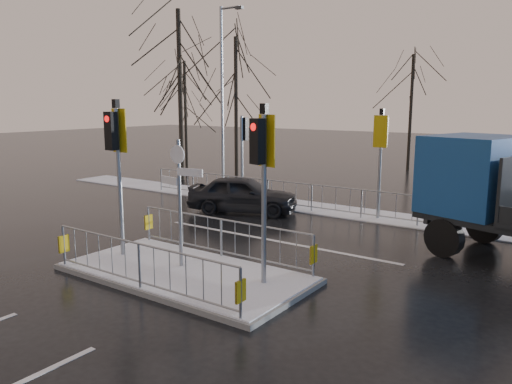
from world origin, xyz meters
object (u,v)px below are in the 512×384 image
Objects in this scene: traffic_island at (184,260)px; street_lamp_left at (223,93)px; car_far_lane at (243,194)px; flatbed_truck at (508,195)px.

street_lamp_left is (-6.42, 9.49, 4.10)m from traffic_island.
car_far_lane is (-3.03, 6.39, 0.30)m from traffic_island.
traffic_island is 12.17m from street_lamp_left.
street_lamp_left reaches higher than flatbed_truck.
street_lamp_left is (-12.38, 3.63, 2.80)m from flatbed_truck.
flatbed_truck is 0.89× the size of street_lamp_left.
traffic_island is 0.82× the size of flatbed_truck.
street_lamp_left reaches higher than traffic_island.
street_lamp_left is at bearing 163.65° from flatbed_truck.
flatbed_truck is at bearing 44.52° from traffic_island.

